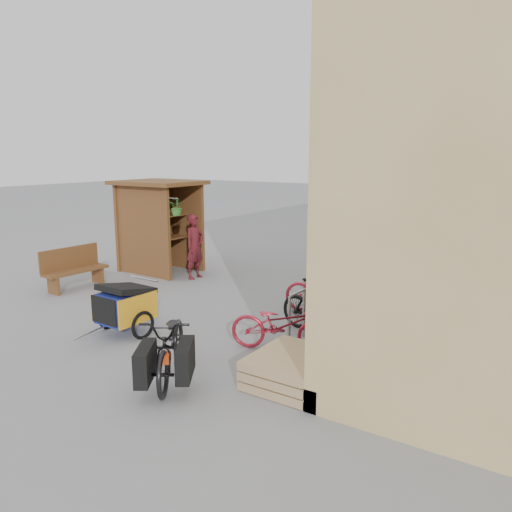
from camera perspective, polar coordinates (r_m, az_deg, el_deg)
The scene contains 17 objects.
ground at distance 9.76m, azimuth -7.37°, elevation -6.93°, with size 80.00×80.00×0.00m, color gray.
kiosk at distance 13.39m, azimuth -11.33°, elevation 4.82°, with size 2.49×1.65×2.40m.
bike_rack at distance 10.43m, azimuth 11.06°, elevation -2.87°, with size 0.05×5.35×0.86m.
pallet_stack at distance 6.99m, azimuth 4.14°, elevation -12.73°, with size 1.00×1.20×0.40m.
bench at distance 12.35m, azimuth -20.13°, elevation -1.24°, with size 0.53×1.54×0.96m.
shopping_carts at distance 13.90m, azimuth 19.99°, elevation 0.54°, with size 0.56×2.22×1.00m.
child_trailer at distance 8.99m, azimuth -14.78°, elevation -5.40°, with size 0.94×1.58×0.93m.
cargo_bike at distance 7.11m, azimuth -9.66°, elevation -10.06°, with size 1.56×1.91×0.98m.
person_kiosk at distance 12.55m, azimuth -7.01°, elevation 1.09°, with size 0.59×0.39×1.62m, color maroon.
bike_0 at distance 7.98m, azimuth 2.90°, elevation -7.86°, with size 0.57×1.64×0.86m, color maroon.
bike_1 at distance 8.70m, azimuth 7.19°, elevation -5.91°, with size 0.45×1.60×0.96m, color black.
bike_2 at distance 9.82m, azimuth 8.22°, elevation -4.04°, with size 0.61×1.74×0.91m, color maroon.
bike_3 at distance 10.23m, azimuth 9.59°, elevation -3.16°, with size 0.48×1.69×1.01m, color #BCBCB7.
bike_4 at distance 10.89m, azimuth 12.66°, elevation -2.40°, with size 0.67×1.92×1.01m, color black.
bike_5 at distance 11.23m, azimuth 13.56°, elevation -2.30°, with size 0.42×1.49×0.90m, color maroon.
bike_6 at distance 11.92m, azimuth 14.33°, elevation -1.78°, with size 0.53×1.53×0.80m, color #BCBCB7.
bike_7 at distance 12.35m, azimuth 15.16°, elevation -0.96°, with size 0.45×1.60×0.96m, color pink.
Camera 1 is at (6.08, -6.98, 3.09)m, focal length 35.00 mm.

